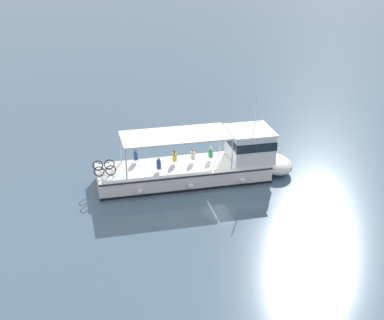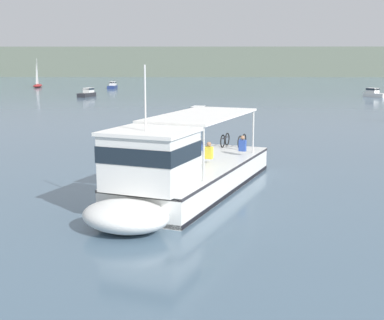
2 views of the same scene
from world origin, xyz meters
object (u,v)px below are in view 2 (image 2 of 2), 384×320
ferry_main (182,174)px  motorboat_near_starboard (197,115)px  sailboat_horizon_east (38,84)px  motorboat_off_stern (375,93)px  motorboat_mid_channel (113,86)px  motorboat_far_right (87,93)px

ferry_main → motorboat_near_starboard: 27.20m
motorboat_near_starboard → sailboat_horizon_east: (-30.59, 55.44, -0.00)m
motorboat_near_starboard → ferry_main: bearing=-91.2°
motorboat_off_stern → motorboat_mid_channel: bearing=152.9°
motorboat_near_starboard → sailboat_horizon_east: 63.32m
ferry_main → sailboat_horizon_east: 87.92m
motorboat_far_right → motorboat_mid_channel: bearing=88.9°
motorboat_mid_channel → sailboat_horizon_east: (-15.01, 4.22, -0.00)m
ferry_main → motorboat_off_stern: bearing=65.5°
motorboat_off_stern → sailboat_horizon_east: size_ratio=0.70×
motorboat_far_right → motorboat_mid_channel: 20.90m
motorboat_far_right → motorboat_off_stern: 41.53m
ferry_main → motorboat_off_stern: (26.12, 57.41, -0.47)m
motorboat_mid_channel → sailboat_horizon_east: size_ratio=0.67×
motorboat_near_starboard → motorboat_mid_channel: (-15.57, 51.22, 0.00)m
ferry_main → motorboat_off_stern: 63.08m
motorboat_far_right → motorboat_off_stern: same height
motorboat_far_right → motorboat_off_stern: size_ratio=1.02×
motorboat_near_starboard → motorboat_off_stern: size_ratio=1.01×
ferry_main → motorboat_mid_channel: bearing=100.8°
motorboat_mid_channel → motorboat_off_stern: (41.13, -21.00, 0.00)m
ferry_main → motorboat_mid_channel: 79.84m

